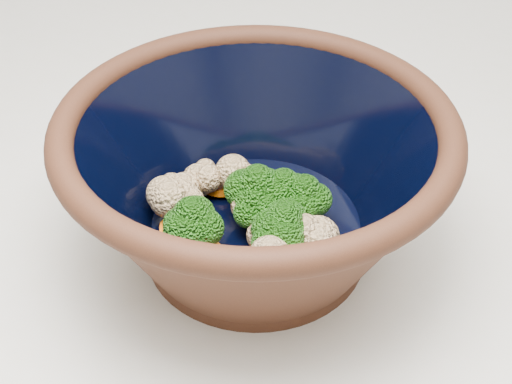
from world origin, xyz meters
TOP-DOWN VIEW (x-y plane):
  - mixing_bowl at (-0.10, 0.01)m, footprint 0.35×0.35m
  - vegetable_pile at (-0.09, 0.00)m, footprint 0.15×0.12m

SIDE VIEW (x-z plane):
  - vegetable_pile at x=-0.09m, z-range 0.93..0.98m
  - mixing_bowl at x=-0.10m, z-range 0.91..1.04m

